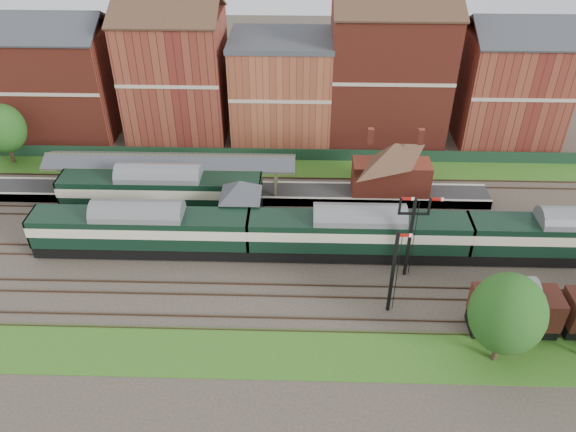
{
  "coord_description": "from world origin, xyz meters",
  "views": [
    {
      "loc": [
        2.71,
        -40.87,
        33.0
      ],
      "look_at": [
        1.48,
        2.0,
        3.0
      ],
      "focal_mm": 35.0,
      "sensor_mm": 36.0,
      "label": 1
    }
  ],
  "objects_px": {
    "signal_box": "(241,206)",
    "platform_railcar": "(161,191)",
    "semaphore_bracket": "(411,233)",
    "dmu_train": "(358,233)"
  },
  "relations": [
    {
      "from": "signal_box",
      "to": "platform_railcar",
      "type": "xyz_separation_m",
      "value": [
        -8.42,
        3.25,
        -0.49
      ]
    },
    {
      "from": "signal_box",
      "to": "platform_railcar",
      "type": "distance_m",
      "value": 9.04
    },
    {
      "from": "signal_box",
      "to": "dmu_train",
      "type": "bearing_deg",
      "value": -16.63
    },
    {
      "from": "dmu_train",
      "to": "signal_box",
      "type": "bearing_deg",
      "value": 163.37
    },
    {
      "from": "dmu_train",
      "to": "platform_railcar",
      "type": "xyz_separation_m",
      "value": [
        -19.31,
        6.5,
        0.05
      ]
    },
    {
      "from": "signal_box",
      "to": "semaphore_bracket",
      "type": "bearing_deg",
      "value": -20.92
    },
    {
      "from": "dmu_train",
      "to": "platform_railcar",
      "type": "bearing_deg",
      "value": 161.39
    },
    {
      "from": "dmu_train",
      "to": "platform_railcar",
      "type": "relative_size",
      "value": 2.94
    },
    {
      "from": "semaphore_bracket",
      "to": "dmu_train",
      "type": "distance_m",
      "value": 5.24
    },
    {
      "from": "signal_box",
      "to": "semaphore_bracket",
      "type": "height_order",
      "value": "semaphore_bracket"
    }
  ]
}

